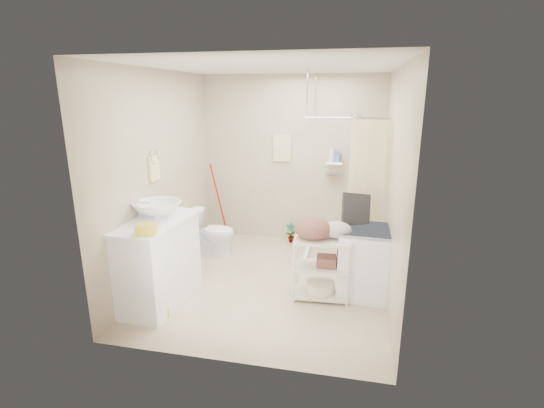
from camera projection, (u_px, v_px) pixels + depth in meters
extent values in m
plane|color=#C7B395|center=(270.00, 282.00, 5.02)|extent=(3.20, 3.20, 0.00)
cube|color=silver|center=(270.00, 66.00, 4.32)|extent=(2.80, 3.20, 0.04)
cube|color=#B9AA90|center=(292.00, 160.00, 6.17)|extent=(2.80, 0.04, 2.60)
cube|color=#B9AA90|center=(228.00, 224.00, 3.16)|extent=(2.80, 0.04, 2.60)
cube|color=#B9AA90|center=(162.00, 177.00, 4.94)|extent=(0.04, 3.20, 2.60)
cube|color=#B9AA90|center=(393.00, 188.00, 4.39)|extent=(0.04, 3.20, 2.60)
cube|color=white|center=(157.00, 261.00, 4.44)|extent=(0.68, 1.14, 0.97)
imported|color=white|center=(157.00, 210.00, 4.39)|extent=(0.67, 0.67, 0.18)
cube|color=gold|center=(146.00, 229.00, 3.87)|extent=(0.22, 0.20, 0.10)
cube|color=yellow|center=(160.00, 308.00, 4.24)|extent=(0.35, 0.31, 0.15)
imported|color=white|center=(212.00, 232.00, 5.83)|extent=(0.67, 0.39, 0.68)
imported|color=brown|center=(291.00, 233.00, 6.30)|extent=(0.19, 0.15, 0.33)
imported|color=#963B25|center=(307.00, 233.00, 6.29)|extent=(0.22, 0.22, 0.32)
cube|color=beige|center=(282.00, 148.00, 6.13)|extent=(0.28, 0.03, 0.42)
imported|color=silver|center=(332.00, 154.00, 5.94)|extent=(0.12, 0.12, 0.23)
imported|color=#4362A0|center=(338.00, 156.00, 5.93)|extent=(0.10, 0.10, 0.18)
cube|color=silver|center=(364.00, 262.00, 4.61)|extent=(0.59, 0.61, 0.82)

